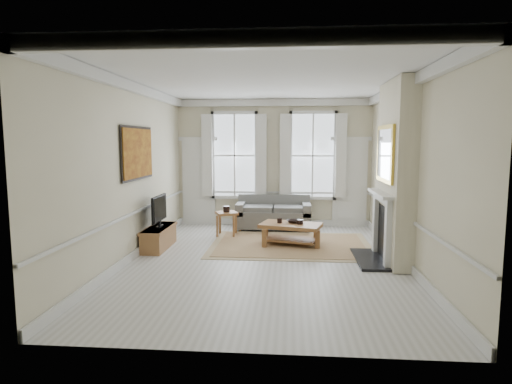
# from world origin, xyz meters

# --- Properties ---
(floor) EXTENTS (7.20, 7.20, 0.00)m
(floor) POSITION_xyz_m (0.00, 0.00, 0.00)
(floor) COLOR #B7B5AD
(floor) RESTS_ON ground
(ceiling) EXTENTS (7.20, 7.20, 0.00)m
(ceiling) POSITION_xyz_m (0.00, 0.00, 3.40)
(ceiling) COLOR white
(ceiling) RESTS_ON back_wall
(back_wall) EXTENTS (5.20, 0.00, 5.20)m
(back_wall) POSITION_xyz_m (0.00, 3.60, 1.70)
(back_wall) COLOR beige
(back_wall) RESTS_ON floor
(left_wall) EXTENTS (0.00, 7.20, 7.20)m
(left_wall) POSITION_xyz_m (-2.60, 0.00, 1.70)
(left_wall) COLOR beige
(left_wall) RESTS_ON floor
(right_wall) EXTENTS (0.00, 7.20, 7.20)m
(right_wall) POSITION_xyz_m (2.60, 0.00, 1.70)
(right_wall) COLOR beige
(right_wall) RESTS_ON floor
(window_left) EXTENTS (1.26, 0.20, 2.20)m
(window_left) POSITION_xyz_m (-1.05, 3.55, 1.90)
(window_left) COLOR #B2BCC6
(window_left) RESTS_ON back_wall
(window_right) EXTENTS (1.26, 0.20, 2.20)m
(window_right) POSITION_xyz_m (1.05, 3.55, 1.90)
(window_right) COLOR #B2BCC6
(window_right) RESTS_ON back_wall
(door_left) EXTENTS (0.90, 0.08, 2.30)m
(door_left) POSITION_xyz_m (-2.05, 3.56, 1.15)
(door_left) COLOR silver
(door_left) RESTS_ON floor
(door_right) EXTENTS (0.90, 0.08, 2.30)m
(door_right) POSITION_xyz_m (2.05, 3.56, 1.15)
(door_right) COLOR silver
(door_right) RESTS_ON floor
(painting) EXTENTS (0.05, 1.66, 1.06)m
(painting) POSITION_xyz_m (-2.56, 0.30, 2.05)
(painting) COLOR #BC8420
(painting) RESTS_ON left_wall
(chimney_breast) EXTENTS (0.35, 1.70, 3.38)m
(chimney_breast) POSITION_xyz_m (2.43, 0.20, 1.70)
(chimney_breast) COLOR beige
(chimney_breast) RESTS_ON floor
(hearth) EXTENTS (0.55, 1.50, 0.05)m
(hearth) POSITION_xyz_m (2.00, 0.20, 0.03)
(hearth) COLOR black
(hearth) RESTS_ON floor
(fireplace) EXTENTS (0.21, 1.45, 1.33)m
(fireplace) POSITION_xyz_m (2.20, 0.20, 0.73)
(fireplace) COLOR silver
(fireplace) RESTS_ON floor
(mirror) EXTENTS (0.06, 1.26, 1.06)m
(mirror) POSITION_xyz_m (2.21, 0.20, 2.05)
(mirror) COLOR gold
(mirror) RESTS_ON chimney_breast
(sofa) EXTENTS (1.91, 0.93, 0.87)m
(sofa) POSITION_xyz_m (0.03, 3.11, 0.36)
(sofa) COLOR #60615E
(sofa) RESTS_ON floor
(side_table) EXTENTS (0.63, 0.63, 0.58)m
(side_table) POSITION_xyz_m (-1.07, 2.15, 0.47)
(side_table) COLOR brown
(side_table) RESTS_ON floor
(rug) EXTENTS (3.50, 2.60, 0.02)m
(rug) POSITION_xyz_m (0.48, 1.30, 0.01)
(rug) COLOR olive
(rug) RESTS_ON floor
(coffee_table) EXTENTS (1.45, 1.07, 0.49)m
(coffee_table) POSITION_xyz_m (0.48, 1.30, 0.40)
(coffee_table) COLOR brown
(coffee_table) RESTS_ON rug
(ceramic_pot_a) EXTENTS (0.11, 0.11, 0.11)m
(ceramic_pot_a) POSITION_xyz_m (0.23, 1.35, 0.54)
(ceramic_pot_a) COLOR black
(ceramic_pot_a) RESTS_ON coffee_table
(ceramic_pot_b) EXTENTS (0.14, 0.14, 0.10)m
(ceramic_pot_b) POSITION_xyz_m (0.68, 1.25, 0.54)
(ceramic_pot_b) COLOR black
(ceramic_pot_b) RESTS_ON coffee_table
(bowl) EXTENTS (0.36, 0.36, 0.07)m
(bowl) POSITION_xyz_m (0.53, 1.40, 0.52)
(bowl) COLOR black
(bowl) RESTS_ON coffee_table
(tv_stand) EXTENTS (0.41, 1.29, 0.46)m
(tv_stand) POSITION_xyz_m (-2.34, 0.82, 0.23)
(tv_stand) COLOR brown
(tv_stand) RESTS_ON floor
(tv) EXTENTS (0.08, 0.90, 0.68)m
(tv) POSITION_xyz_m (-2.32, 0.82, 0.86)
(tv) COLOR black
(tv) RESTS_ON tv_stand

